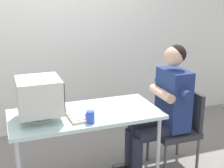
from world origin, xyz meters
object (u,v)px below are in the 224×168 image
(desk, at_px, (85,118))
(keyboard, at_px, (74,113))
(desk_mug, at_px, (90,117))
(office_chair, at_px, (179,125))
(person_seated, at_px, (164,106))
(crt_monitor, at_px, (40,96))

(desk, bearing_deg, keyboard, -172.16)
(desk, relative_size, desk_mug, 12.82)
(desk_mug, bearing_deg, office_chair, 11.53)
(desk, xyz_separation_m, person_seated, (0.82, -0.03, 0.02))
(keyboard, relative_size, desk_mug, 4.27)
(desk, distance_m, office_chair, 1.03)
(desk, height_order, person_seated, person_seated)
(person_seated, bearing_deg, desk, 178.08)
(keyboard, distance_m, office_chair, 1.15)
(desk, xyz_separation_m, desk_mug, (-0.02, -0.24, 0.11))
(crt_monitor, xyz_separation_m, person_seated, (1.23, -0.01, -0.25))
(crt_monitor, bearing_deg, office_chair, -0.55)
(office_chair, bearing_deg, desk, 178.44)
(office_chair, height_order, person_seated, person_seated)
(desk, bearing_deg, desk_mug, -94.52)
(keyboard, relative_size, person_seated, 0.35)
(desk, xyz_separation_m, keyboard, (-0.11, -0.01, 0.07))
(keyboard, relative_size, office_chair, 0.56)
(desk, xyz_separation_m, office_chair, (1.01, -0.03, -0.22))
(office_chair, relative_size, person_seated, 0.63)
(office_chair, distance_m, desk_mug, 1.10)
(person_seated, bearing_deg, keyboard, 179.23)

